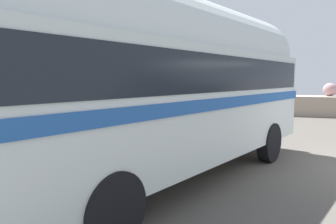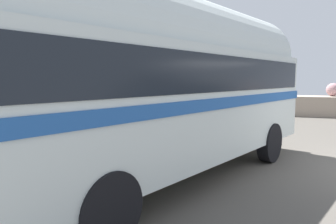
% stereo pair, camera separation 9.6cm
% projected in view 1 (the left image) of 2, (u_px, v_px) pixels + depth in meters
% --- Properties ---
extents(breakwater, '(31.36, 1.92, 2.26)m').
position_uv_depth(breakwater, '(324.00, 105.00, 17.80)').
color(breakwater, tan).
rests_on(breakwater, ground).
extents(vintage_coach, '(5.03, 8.90, 3.70)m').
position_uv_depth(vintage_coach, '(170.00, 79.00, 6.43)').
color(vintage_coach, black).
rests_on(vintage_coach, ground).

